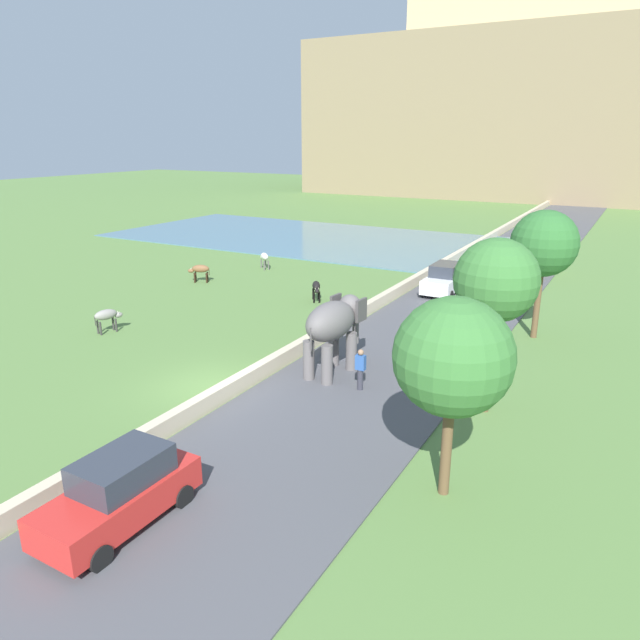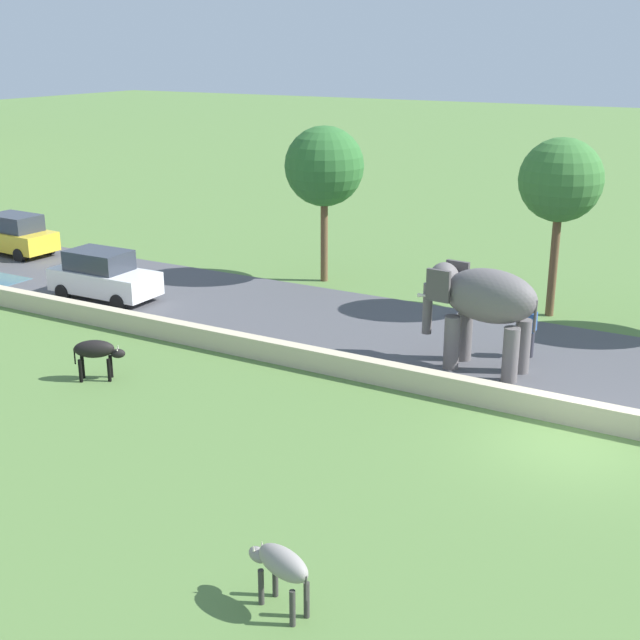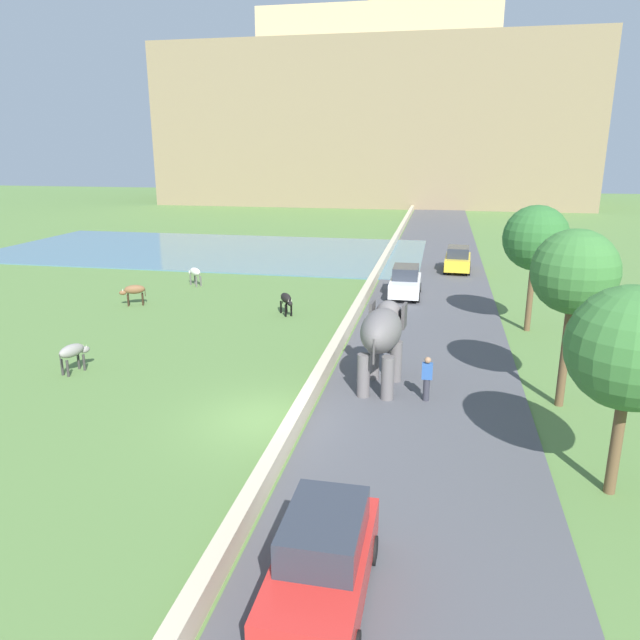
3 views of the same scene
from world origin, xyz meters
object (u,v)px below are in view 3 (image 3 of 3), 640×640
at_px(car_white, 405,282).
at_px(car_red, 323,559).
at_px(cow_brown, 134,291).
at_px(person_beside_elephant, 427,378).
at_px(cow_grey, 73,352).
at_px(elephant, 382,334).
at_px(cow_white, 195,273).
at_px(cow_black, 286,299).
at_px(car_yellow, 458,259).

distance_m(car_white, car_red, 24.89).
height_order(car_white, cow_brown, car_white).
bearing_deg(cow_brown, person_beside_elephant, -31.91).
bearing_deg(cow_grey, person_beside_elephant, -0.66).
height_order(elephant, car_red, elephant).
bearing_deg(car_red, cow_grey, 139.75).
bearing_deg(elephant, cow_grey, -175.93).
bearing_deg(cow_white, cow_brown, -104.06).
xyz_separation_m(car_white, car_red, (0.00, -24.89, 0.00)).
relative_size(elephant, car_white, 0.88).
xyz_separation_m(person_beside_elephant, cow_black, (-7.49, 9.85, -0.04)).
xyz_separation_m(car_red, cow_black, (-5.82, 19.68, -0.06)).
distance_m(elephant, cow_black, 10.68).
relative_size(car_yellow, cow_grey, 2.86).
bearing_deg(car_yellow, car_white, -111.15).
bearing_deg(cow_grey, cow_black, 58.39).
xyz_separation_m(elephant, cow_black, (-5.84, 8.86, -1.20)).
height_order(car_red, cow_brown, car_red).
height_order(cow_brown, cow_black, same).
distance_m(car_white, cow_grey, 19.01).
bearing_deg(cow_black, cow_grey, -121.61).
xyz_separation_m(elephant, car_yellow, (3.13, 22.21, -1.14)).
relative_size(car_yellow, cow_brown, 2.93).
bearing_deg(elephant, car_white, 90.08).
bearing_deg(cow_brown, car_white, 18.75).
relative_size(cow_brown, cow_grey, 0.98).
bearing_deg(car_red, car_yellow, 84.56).
bearing_deg(person_beside_elephant, car_red, -99.61).
xyz_separation_m(car_red, cow_brown, (-14.58, 19.94, -0.06)).
relative_size(elephant, cow_white, 2.74).
bearing_deg(person_beside_elephant, cow_white, 133.97).
height_order(person_beside_elephant, cow_grey, person_beside_elephant).
bearing_deg(person_beside_elephant, car_yellow, 86.34).
bearing_deg(car_red, car_white, 90.00).
height_order(person_beside_elephant, cow_black, person_beside_elephant).
relative_size(car_yellow, car_red, 1.02).
relative_size(person_beside_elephant, cow_brown, 1.17).
relative_size(person_beside_elephant, cow_white, 1.27).
distance_m(car_white, car_yellow, 8.73).
distance_m(car_white, cow_brown, 15.40).
distance_m(person_beside_elephant, car_red, 9.97).
distance_m(elephant, person_beside_elephant, 2.25).
relative_size(car_yellow, cow_white, 3.16).
distance_m(elephant, car_yellow, 22.46).
height_order(car_yellow, cow_black, car_yellow).
relative_size(elephant, person_beside_elephant, 2.16).
relative_size(elephant, cow_black, 2.63).
relative_size(car_white, cow_black, 2.99).
height_order(cow_black, cow_white, same).
xyz_separation_m(car_white, cow_brown, (-14.58, -4.95, -0.06)).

